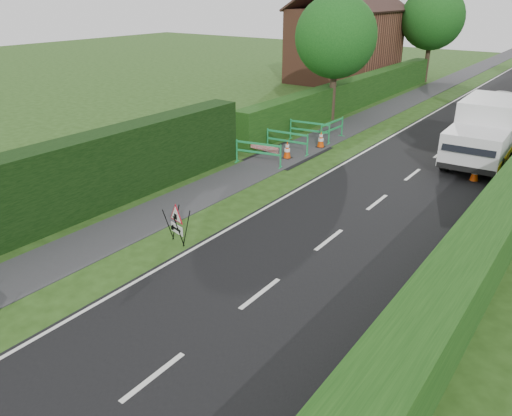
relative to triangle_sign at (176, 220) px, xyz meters
The scene contains 20 objects.
ground 2.15m from the triangle_sign, 60.40° to the right, with size 120.00×120.00×0.00m, color #213E11.
footpath 33.30m from the triangle_sign, 93.44° to the left, with size 2.00×90.00×0.02m, color #2D2D30.
hedge_west_near 4.43m from the triangle_sign, 156.19° to the right, with size 1.10×18.00×2.50m, color black.
hedge_west_far 20.64m from the triangle_sign, 101.18° to the left, with size 1.00×24.00×1.80m, color #14380F.
house_west 29.71m from the triangle_sign, 107.68° to the left, with size 7.50×7.40×7.88m.
tree_nw 17.05m from the triangle_sign, 102.50° to the left, with size 4.40×4.40×6.70m.
tree_fw 32.69m from the triangle_sign, 96.37° to the left, with size 4.80×4.80×7.24m.
triangle_sign is the anchor object (origin of this frame).
works_van 14.13m from the triangle_sign, 68.21° to the left, with size 2.44×5.75×2.58m.
traffic_cone_0 11.87m from the triangle_sign, 61.54° to the left, with size 0.38×0.38×0.79m.
traffic_cone_1 13.20m from the triangle_sign, 64.17° to the left, with size 0.38×0.38×0.79m.
traffic_cone_2 15.31m from the triangle_sign, 66.65° to the left, with size 0.38×0.38×0.79m.
traffic_cone_3 8.82m from the triangle_sign, 101.32° to the left, with size 0.38×0.38×0.79m.
traffic_cone_4 11.07m from the triangle_sign, 97.04° to the left, with size 0.38×0.38×0.79m.
ped_barrier_0 7.50m from the triangle_sign, 107.24° to the left, with size 2.09×0.76×1.00m.
ped_barrier_1 9.59m from the triangle_sign, 103.18° to the left, with size 2.09×0.56×1.00m.
ped_barrier_2 11.76m from the triangle_sign, 101.28° to the left, with size 2.09×0.64×1.00m.
ped_barrier_3 12.40m from the triangle_sign, 96.92° to the left, with size 0.44×2.07×1.00m.
redwhite_plank 8.56m from the triangle_sign, 107.71° to the left, with size 1.50×0.04×0.25m, color red.
hatchback_car 23.79m from the triangle_sign, 81.10° to the left, with size 1.56×3.87×1.32m, color white.
Camera 1 is at (8.40, -7.35, 6.73)m, focal length 35.00 mm.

